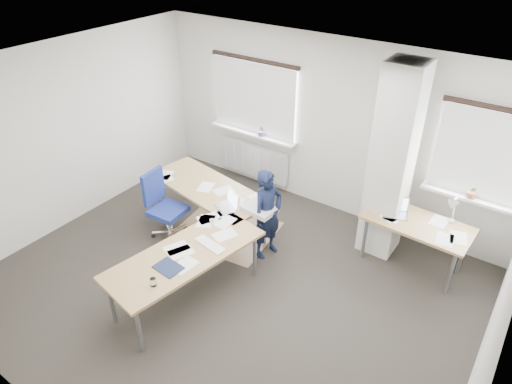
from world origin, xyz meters
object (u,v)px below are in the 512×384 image
Objects in this scene: task_chair at (167,220)px; person at (267,214)px; desk_side at (418,225)px; desk_main at (201,220)px.

task_chair is 0.80× the size of person.
task_chair is 1.60m from person.
desk_side is 1.06× the size of person.
person reaches higher than task_chair.
person reaches higher than desk_main.
desk_main is 0.92m from person.
desk_side reaches higher than desk_main.
desk_side reaches higher than task_chair.
desk_main is at bearing -144.09° from desk_side.
desk_main is 2.19× the size of person.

